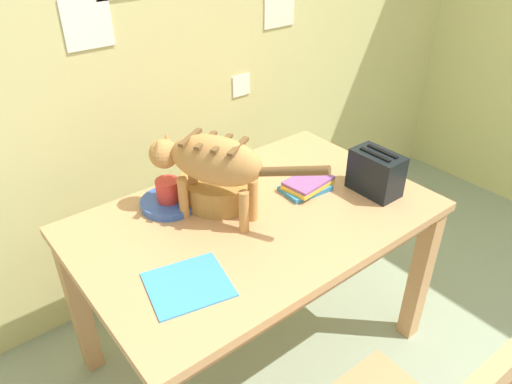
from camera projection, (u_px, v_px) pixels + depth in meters
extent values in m
cube|color=#D7CD83|center=(161.00, 31.00, 2.02)|extent=(4.64, 0.10, 2.50)
cube|color=white|center=(241.00, 86.00, 2.35)|extent=(0.10, 0.01, 0.10)
cube|color=white|center=(87.00, 23.00, 1.77)|extent=(0.19, 0.01, 0.19)
cube|color=white|center=(279.00, 7.00, 2.29)|extent=(0.19, 0.01, 0.19)
cube|color=tan|center=(256.00, 219.00, 1.79)|extent=(1.32, 0.84, 0.03)
cube|color=tan|center=(256.00, 230.00, 1.82)|extent=(1.24, 0.76, 0.07)
cube|color=tan|center=(420.00, 275.00, 2.06)|extent=(0.07, 0.07, 0.69)
cube|color=tan|center=(79.00, 306.00, 1.91)|extent=(0.07, 0.07, 0.69)
cube|color=tan|center=(301.00, 201.00, 2.55)|extent=(0.07, 0.07, 0.69)
ellipsoid|color=#C28747|center=(216.00, 160.00, 1.64)|extent=(0.29, 0.37, 0.18)
cube|color=brown|center=(238.00, 146.00, 1.57)|extent=(0.13, 0.08, 0.01)
cube|color=brown|center=(222.00, 143.00, 1.59)|extent=(0.13, 0.08, 0.01)
cube|color=brown|center=(206.00, 140.00, 1.61)|extent=(0.13, 0.08, 0.01)
cube|color=brown|center=(190.00, 137.00, 1.63)|extent=(0.13, 0.08, 0.01)
cylinder|color=#C28747|center=(183.00, 198.00, 1.73)|extent=(0.04, 0.04, 0.16)
cylinder|color=#C28747|center=(194.00, 187.00, 1.79)|extent=(0.04, 0.04, 0.16)
cylinder|color=#C28747|center=(244.00, 212.00, 1.65)|extent=(0.04, 0.04, 0.16)
cylinder|color=#C28747|center=(253.00, 200.00, 1.72)|extent=(0.04, 0.04, 0.16)
sphere|color=#C28747|center=(164.00, 154.00, 1.71)|extent=(0.11, 0.11, 0.11)
cone|color=#C28747|center=(158.00, 146.00, 1.67)|extent=(0.04, 0.04, 0.04)
cone|color=#C28747|center=(167.00, 139.00, 1.71)|extent=(0.04, 0.04, 0.04)
cylinder|color=brown|center=(294.00, 171.00, 1.54)|extent=(0.15, 0.23, 0.09)
cylinder|color=#375CB6|center=(169.00, 203.00, 1.82)|extent=(0.22, 0.22, 0.03)
cylinder|color=red|center=(168.00, 190.00, 1.79)|extent=(0.09, 0.09, 0.08)
torus|color=red|center=(181.00, 184.00, 1.82)|extent=(0.06, 0.01, 0.06)
cube|color=#3E95D2|center=(188.00, 284.00, 1.46)|extent=(0.29, 0.27, 0.01)
cube|color=#3285BD|center=(305.00, 188.00, 1.92)|extent=(0.20, 0.14, 0.02)
cube|color=yellow|center=(308.00, 184.00, 1.92)|extent=(0.20, 0.15, 0.02)
cube|color=#925597|center=(309.00, 180.00, 1.91)|extent=(0.20, 0.15, 0.01)
cylinder|color=#AD7F3C|center=(220.00, 187.00, 1.85)|extent=(0.30, 0.30, 0.10)
cylinder|color=#4D391B|center=(220.00, 186.00, 1.85)|extent=(0.24, 0.24, 0.09)
cube|color=black|center=(376.00, 173.00, 1.88)|extent=(0.12, 0.20, 0.17)
cube|color=black|center=(375.00, 155.00, 1.82)|extent=(0.02, 0.14, 0.01)
cube|color=black|center=(383.00, 151.00, 1.84)|extent=(0.02, 0.14, 0.01)
cube|color=tan|center=(489.00, 381.00, 0.99)|extent=(0.42, 0.05, 0.08)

